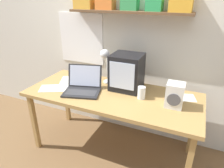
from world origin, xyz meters
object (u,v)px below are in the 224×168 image
(desk_lamp, at_px, (106,59))
(open_notebook, at_px, (73,80))
(space_heater, at_px, (175,95))
(printed_handout, at_px, (54,88))
(juice_glass, at_px, (141,93))
(crt_monitor, at_px, (127,72))
(loose_paper_near_monitor, at_px, (183,97))
(laptop, at_px, (83,85))
(corner_desk, at_px, (112,98))

(desk_lamp, distance_m, open_notebook, 0.48)
(space_heater, relative_size, printed_handout, 0.64)
(open_notebook, bearing_deg, juice_glass, -7.54)
(printed_handout, distance_m, open_notebook, 0.27)
(desk_lamp, xyz_separation_m, printed_handout, (-0.44, -0.32, -0.28))
(space_heater, bearing_deg, printed_handout, -175.13)
(desk_lamp, relative_size, juice_glass, 3.27)
(crt_monitor, distance_m, open_notebook, 0.66)
(juice_glass, relative_size, printed_handout, 0.35)
(juice_glass, xyz_separation_m, loose_paper_near_monitor, (0.36, 0.17, -0.05))
(laptop, bearing_deg, printed_handout, 178.12)
(juice_glass, bearing_deg, laptop, -172.50)
(crt_monitor, height_order, open_notebook, crt_monitor)
(corner_desk, distance_m, space_heater, 0.62)
(corner_desk, distance_m, open_notebook, 0.56)
(laptop, distance_m, loose_paper_near_monitor, 0.98)
(corner_desk, height_order, laptop, laptop)
(corner_desk, distance_m, laptop, 0.32)
(desk_lamp, xyz_separation_m, space_heater, (0.75, -0.20, -0.17))
(space_heater, distance_m, open_notebook, 1.15)
(crt_monitor, bearing_deg, corner_desk, -119.56)
(printed_handout, xyz_separation_m, open_notebook, (0.06, 0.26, 0.00))
(juice_glass, distance_m, loose_paper_near_monitor, 0.41)
(juice_glass, bearing_deg, space_heater, -4.78)
(laptop, bearing_deg, desk_lamp, 45.40)
(printed_handout, bearing_deg, corner_desk, 13.20)
(corner_desk, xyz_separation_m, crt_monitor, (0.09, 0.16, 0.24))
(desk_lamp, bearing_deg, printed_handout, -138.69)
(juice_glass, bearing_deg, loose_paper_near_monitor, 25.45)
(corner_desk, xyz_separation_m, laptop, (-0.29, -0.06, 0.12))
(space_heater, xyz_separation_m, open_notebook, (-1.14, 0.14, -0.11))
(crt_monitor, relative_size, open_notebook, 1.09)
(space_heater, bearing_deg, corner_desk, 177.57)
(corner_desk, relative_size, juice_glass, 14.43)
(juice_glass, bearing_deg, printed_handout, -170.24)
(juice_glass, xyz_separation_m, space_heater, (0.30, -0.02, 0.05))
(desk_lamp, bearing_deg, space_heater, -9.60)
(open_notebook, bearing_deg, crt_monitor, 3.48)
(crt_monitor, relative_size, loose_paper_near_monitor, 1.46)
(laptop, distance_m, printed_handout, 0.32)
(crt_monitor, distance_m, juice_glass, 0.28)
(crt_monitor, xyz_separation_m, desk_lamp, (-0.25, 0.02, 0.10))
(corner_desk, bearing_deg, loose_paper_near_monitor, 15.82)
(corner_desk, bearing_deg, crt_monitor, 60.73)
(open_notebook, relative_size, loose_paper_near_monitor, 1.34)
(laptop, distance_m, space_heater, 0.89)
(space_heater, bearing_deg, desk_lamp, 163.98)
(crt_monitor, bearing_deg, desk_lamp, 174.62)
(corner_desk, relative_size, crt_monitor, 4.72)
(juice_glass, height_order, printed_handout, juice_glass)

